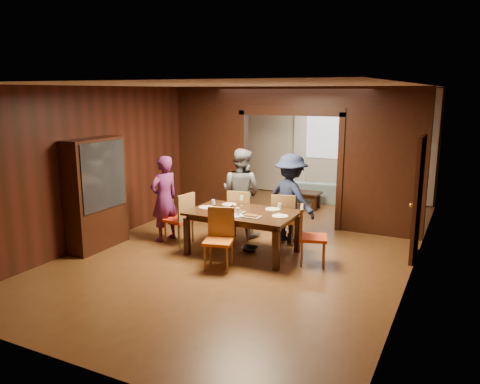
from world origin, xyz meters
The scene contains 32 objects.
floor centered at (0.00, 0.00, 0.00)m, with size 9.00×9.00×0.00m, color #593619.
ceiling centered at (0.00, 0.00, 2.90)m, with size 5.50×9.00×0.02m, color silver.
room_walls centered at (0.00, 1.89, 1.51)m, with size 5.52×9.01×2.90m.
person_purple centered at (-1.70, -0.60, 0.82)m, with size 0.60×0.39×1.63m, color #561D52.
person_grey centered at (-0.55, 0.35, 0.86)m, with size 0.84×0.65×1.73m, color #5C5D64.
person_navy centered at (0.47, 0.41, 0.84)m, with size 1.08×0.62×1.68m, color #171F3B.
sofa centered at (-0.08, 3.85, 0.26)m, with size 1.80×0.70×0.53m, color #91B5BE.
serving_bowl centered at (0.03, -0.46, 0.80)m, with size 0.29×0.29×0.07m, color black.
dining_table centered at (-0.03, -0.62, 0.38)m, with size 1.84×1.14×0.76m, color black.
coffee_table centered at (-0.14, 2.99, 0.20)m, with size 0.80×0.50×0.40m, color black.
chair_left centered at (-1.36, -0.64, 0.48)m, with size 0.44×0.44×0.97m, color red, non-canonical shape.
chair_right centered at (1.23, -0.56, 0.48)m, with size 0.44×0.44×0.97m, color red, non-canonical shape.
chair_far_l centered at (-0.44, 0.16, 0.48)m, with size 0.44×0.44×0.97m, color red, non-canonical shape.
chair_far_r centered at (0.40, 0.22, 0.48)m, with size 0.44×0.44×0.97m, color orange, non-canonical shape.
chair_near centered at (-0.06, -1.43, 0.48)m, with size 0.44×0.44×0.97m, color #CD5C13, non-canonical shape.
hutch centered at (-2.53, -1.50, 1.00)m, with size 0.40×1.20×2.00m, color black.
door_right centered at (2.70, 0.50, 1.05)m, with size 0.06×0.90×2.10m, color black.
window_far centered at (0.00, 4.44, 1.70)m, with size 1.20×0.03×1.30m, color silver.
curtain_left centered at (-0.75, 4.40, 1.25)m, with size 0.35×0.06×2.40m, color white.
curtain_right centered at (0.75, 4.40, 1.25)m, with size 0.35×0.06×2.40m, color white.
plate_left centered at (-0.74, -0.66, 0.77)m, with size 0.27×0.27×0.01m, color white.
plate_far_l centered at (-0.47, -0.28, 0.77)m, with size 0.27×0.27×0.01m, color silver.
plate_far_r centered at (0.38, -0.25, 0.77)m, with size 0.27×0.27×0.01m, color silver.
plate_right centered at (0.67, -0.62, 0.77)m, with size 0.27×0.27×0.01m, color white.
plate_near centered at (-0.03, -0.94, 0.77)m, with size 0.27×0.27×0.01m, color silver.
platter_a centered at (-0.11, -0.73, 0.78)m, with size 0.30×0.20×0.04m, color gray.
platter_b centered at (0.26, -0.88, 0.78)m, with size 0.30×0.20×0.04m, color gray.
wineglass_left centered at (-0.55, -0.74, 0.85)m, with size 0.08×0.08×0.18m, color white, non-canonical shape.
wineglass_far centered at (-0.25, -0.23, 0.85)m, with size 0.08×0.08×0.18m, color white, non-canonical shape.
wineglass_right centered at (0.59, -0.45, 0.85)m, with size 0.08×0.08×0.18m, color white, non-canonical shape.
tumbler centered at (0.02, -0.92, 0.83)m, with size 0.07×0.07×0.14m, color white.
condiment_jar centered at (-0.21, -0.65, 0.82)m, with size 0.08×0.08×0.11m, color #532713, non-canonical shape.
Camera 1 is at (3.43, -7.67, 2.81)m, focal length 35.00 mm.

